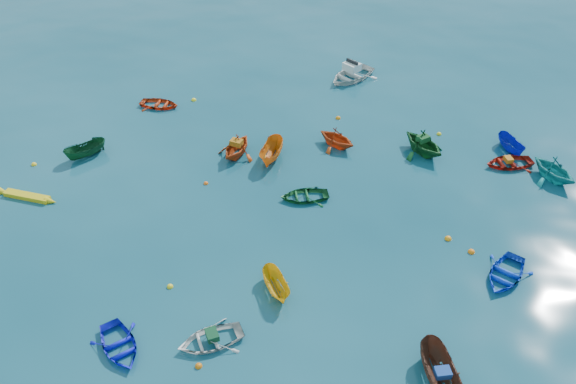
# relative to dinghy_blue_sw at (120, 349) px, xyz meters

# --- Properties ---
(ground) EXTENTS (160.00, 160.00, 0.00)m
(ground) POSITION_rel_dinghy_blue_sw_xyz_m (6.57, 6.17, 0.00)
(ground) COLOR #0A3948
(ground) RESTS_ON ground
(dinghy_blue_sw) EXTENTS (3.44, 3.61, 0.61)m
(dinghy_blue_sw) POSITION_rel_dinghy_blue_sw_xyz_m (0.00, 0.00, 0.00)
(dinghy_blue_sw) COLOR #1016CE
(dinghy_blue_sw) RESTS_ON ground
(dinghy_white_near) EXTENTS (3.55, 3.17, 0.61)m
(dinghy_white_near) POSITION_rel_dinghy_blue_sw_xyz_m (3.91, 0.63, 0.00)
(dinghy_white_near) COLOR silver
(dinghy_white_near) RESTS_ON ground
(sampan_brown_mid) EXTENTS (1.86, 3.49, 1.28)m
(sampan_brown_mid) POSITION_rel_dinghy_blue_sw_xyz_m (13.70, -0.60, 0.00)
(sampan_brown_mid) COLOR #542D1E
(sampan_brown_mid) RESTS_ON ground
(dinghy_blue_se) EXTENTS (3.60, 3.87, 0.65)m
(dinghy_blue_se) POSITION_rel_dinghy_blue_sw_xyz_m (17.79, 5.61, 0.00)
(dinghy_blue_se) COLOR blue
(dinghy_blue_se) RESTS_ON ground
(dinghy_orange_w) EXTENTS (3.33, 3.58, 1.53)m
(dinghy_orange_w) POSITION_rel_dinghy_blue_sw_xyz_m (2.93, 15.34, 0.00)
(dinghy_orange_w) COLOR #C54212
(dinghy_orange_w) RESTS_ON ground
(sampan_yellow_mid) EXTENTS (1.95, 2.73, 0.99)m
(sampan_yellow_mid) POSITION_rel_dinghy_blue_sw_xyz_m (6.55, 3.83, 0.00)
(sampan_yellow_mid) COLOR gold
(sampan_yellow_mid) RESTS_ON ground
(dinghy_green_e) EXTENTS (3.18, 2.55, 0.59)m
(dinghy_green_e) POSITION_rel_dinghy_blue_sw_xyz_m (7.53, 11.16, 0.00)
(dinghy_green_e) COLOR #135326
(dinghy_green_e) RESTS_ON ground
(dinghy_cyan_se) EXTENTS (3.82, 3.96, 1.60)m
(dinghy_cyan_se) POSITION_rel_dinghy_blue_sw_xyz_m (22.56, 14.20, 0.00)
(dinghy_cyan_se) COLOR teal
(dinghy_cyan_se) RESTS_ON ground
(dinghy_red_nw) EXTENTS (3.19, 2.50, 0.60)m
(dinghy_red_nw) POSITION_rel_dinghy_blue_sw_xyz_m (-3.71, 21.26, 0.00)
(dinghy_red_nw) COLOR red
(dinghy_red_nw) RESTS_ON ground
(sampan_orange_n) EXTENTS (1.73, 3.32, 1.22)m
(sampan_orange_n) POSITION_rel_dinghy_blue_sw_xyz_m (5.24, 15.05, 0.00)
(sampan_orange_n) COLOR orange
(sampan_orange_n) RESTS_ON ground
(dinghy_green_n) EXTENTS (4.19, 4.28, 1.71)m
(dinghy_green_n) POSITION_rel_dinghy_blue_sw_xyz_m (14.96, 16.50, 0.00)
(dinghy_green_n) COLOR #124D1E
(dinghy_green_n) RESTS_ON ground
(dinghy_red_ne) EXTENTS (3.44, 2.79, 0.63)m
(dinghy_red_ne) POSITION_rel_dinghy_blue_sw_xyz_m (20.27, 15.48, 0.00)
(dinghy_red_ne) COLOR #9D180D
(dinghy_red_ne) RESTS_ON ground
(sampan_blue_far) EXTENTS (1.73, 2.78, 1.01)m
(sampan_blue_far) POSITION_rel_dinghy_blue_sw_xyz_m (20.74, 17.17, 0.00)
(sampan_blue_far) COLOR #0D16A3
(sampan_blue_far) RESTS_ON ground
(dinghy_orange_far) EXTENTS (3.58, 3.51, 1.43)m
(dinghy_orange_far) POSITION_rel_dinghy_blue_sw_xyz_m (9.36, 16.89, 0.00)
(dinghy_orange_far) COLOR #C23F12
(dinghy_orange_far) RESTS_ON ground
(sampan_green_far) EXTENTS (2.73, 2.70, 1.08)m
(sampan_green_far) POSITION_rel_dinghy_blue_sw_xyz_m (-6.74, 14.49, 0.00)
(sampan_green_far) COLOR #0F4221
(sampan_green_far) RESTS_ON ground
(kayak_yellow) EXTENTS (3.62, 1.23, 0.35)m
(kayak_yellow) POSITION_rel_dinghy_blue_sw_xyz_m (-8.69, 9.99, 0.00)
(kayak_yellow) COLOR gold
(kayak_yellow) RESTS_ON ground
(motorboat_white) EXTENTS (5.19, 5.26, 1.49)m
(motorboat_white) POSITION_rel_dinghy_blue_sw_xyz_m (10.49, 26.84, 0.00)
(motorboat_white) COLOR silver
(motorboat_white) RESTS_ON ground
(tarp_green_a) EXTENTS (0.75, 0.82, 0.32)m
(tarp_green_a) POSITION_rel_dinghy_blue_sw_xyz_m (4.00, 0.68, 0.47)
(tarp_green_a) COLOR #0F3F22
(tarp_green_a) RESTS_ON dinghy_white_near
(tarp_blue_a) EXTENTS (0.72, 0.60, 0.31)m
(tarp_blue_a) POSITION_rel_dinghy_blue_sw_xyz_m (13.73, -0.75, 0.80)
(tarp_blue_a) COLOR navy
(tarp_blue_a) RESTS_ON sampan_brown_mid
(tarp_orange_a) EXTENTS (0.89, 0.78, 0.36)m
(tarp_orange_a) POSITION_rel_dinghy_blue_sw_xyz_m (2.95, 15.38, 0.94)
(tarp_orange_a) COLOR #AF6211
(tarp_orange_a) RESTS_ON dinghy_orange_w
(tarp_green_b) EXTENTS (0.94, 0.91, 0.37)m
(tarp_green_b) POSITION_rel_dinghy_blue_sw_xyz_m (14.90, 16.58, 1.04)
(tarp_green_b) COLOR #12481C
(tarp_green_b) RESTS_ON dinghy_green_n
(tarp_orange_b) EXTENTS (0.55, 0.66, 0.28)m
(tarp_orange_b) POSITION_rel_dinghy_blue_sw_xyz_m (20.17, 15.45, 0.45)
(tarp_orange_b) COLOR #C16913
(tarp_orange_b) RESTS_ON dinghy_red_ne
(buoy_or_a) EXTENTS (0.32, 0.32, 0.32)m
(buoy_or_a) POSITION_rel_dinghy_blue_sw_xyz_m (3.62, -0.64, 0.00)
(buoy_or_a) COLOR #D3620B
(buoy_or_a) RESTS_ON ground
(buoy_ye_a) EXTENTS (0.32, 0.32, 0.32)m
(buoy_ye_a) POSITION_rel_dinghy_blue_sw_xyz_m (1.33, 3.72, 0.00)
(buoy_ye_a) COLOR yellow
(buoy_ye_a) RESTS_ON ground
(buoy_or_b) EXTENTS (0.37, 0.37, 0.37)m
(buoy_or_b) POSITION_rel_dinghy_blue_sw_xyz_m (16.47, 7.27, 0.00)
(buoy_or_b) COLOR orange
(buoy_or_b) RESTS_ON ground
(buoy_ye_b) EXTENTS (0.34, 0.34, 0.34)m
(buoy_ye_b) POSITION_rel_dinghy_blue_sw_xyz_m (-9.76, 13.29, 0.00)
(buoy_ye_b) COLOR yellow
(buoy_ye_b) RESTS_ON ground
(buoy_or_c) EXTENTS (0.29, 0.29, 0.29)m
(buoy_or_c) POSITION_rel_dinghy_blue_sw_xyz_m (1.50, 12.13, 0.00)
(buoy_or_c) COLOR #FF5B0D
(buoy_or_c) RESTS_ON ground
(buoy_ye_c) EXTENTS (0.38, 0.38, 0.38)m
(buoy_ye_c) POSITION_rel_dinghy_blue_sw_xyz_m (4.85, 15.17, 0.00)
(buoy_ye_c) COLOR gold
(buoy_ye_c) RESTS_ON ground
(buoy_or_d) EXTENTS (0.37, 0.37, 0.37)m
(buoy_or_d) POSITION_rel_dinghy_blue_sw_xyz_m (15.41, 8.21, 0.00)
(buoy_or_d) COLOR orange
(buoy_or_d) RESTS_ON ground
(buoy_ye_d) EXTENTS (0.38, 0.38, 0.38)m
(buoy_ye_d) POSITION_rel_dinghy_blue_sw_xyz_m (-1.38, 22.36, 0.00)
(buoy_ye_d) COLOR yellow
(buoy_ye_d) RESTS_ON ground
(buoy_or_e) EXTENTS (0.37, 0.37, 0.37)m
(buoy_or_e) POSITION_rel_dinghy_blue_sw_xyz_m (9.48, 20.49, 0.00)
(buoy_or_e) COLOR orange
(buoy_or_e) RESTS_ON ground
(buoy_ye_e) EXTENTS (0.33, 0.33, 0.33)m
(buoy_ye_e) POSITION_rel_dinghy_blue_sw_xyz_m (16.39, 18.85, 0.00)
(buoy_ye_e) COLOR yellow
(buoy_ye_e) RESTS_ON ground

